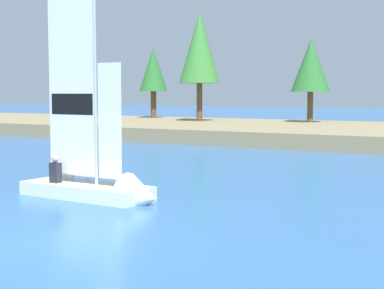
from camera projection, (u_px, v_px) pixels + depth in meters
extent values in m
plane|color=#2D609E|center=(41.00, 243.00, 11.13)|extent=(200.00, 200.00, 0.00)
cube|color=#897A56|center=(382.00, 135.00, 33.74)|extent=(80.00, 14.19, 0.80)
cylinder|color=brown|center=(153.00, 105.00, 46.99)|extent=(0.43, 0.43, 2.05)
cone|color=#286B2D|center=(153.00, 69.00, 46.76)|extent=(2.17, 2.17, 3.34)
cylinder|color=brown|center=(199.00, 102.00, 41.68)|extent=(0.39, 0.39, 2.60)
cone|color=#387F33|center=(199.00, 48.00, 41.37)|extent=(2.80, 2.80, 4.78)
cylinder|color=brown|center=(310.00, 107.00, 40.03)|extent=(0.38, 0.38, 2.00)
cone|color=#286B2D|center=(311.00, 65.00, 39.79)|extent=(2.57, 2.57, 3.49)
cube|color=silver|center=(86.00, 191.00, 15.98)|extent=(3.73, 1.46, 0.36)
cone|color=silver|center=(142.00, 197.00, 14.98)|extent=(0.97, 1.20, 1.16)
cylinder|color=#B7B7BC|center=(95.00, 73.00, 15.52)|extent=(0.08, 0.08, 5.75)
cube|color=white|center=(72.00, 86.00, 15.99)|extent=(1.64, 0.11, 4.61)
cube|color=black|center=(72.00, 104.00, 16.03)|extent=(1.48, 0.11, 0.55)
cube|color=white|center=(110.00, 121.00, 15.36)|extent=(0.74, 0.07, 2.94)
cylinder|color=#B7B7BC|center=(73.00, 174.00, 16.19)|extent=(1.64, 0.14, 0.06)
cube|color=#26262D|center=(55.00, 173.00, 16.16)|extent=(0.29, 0.21, 0.53)
sphere|color=tan|center=(55.00, 159.00, 16.12)|extent=(0.20, 0.20, 0.20)
cube|color=silver|center=(68.00, 170.00, 16.68)|extent=(0.29, 0.21, 0.56)
sphere|color=tan|center=(68.00, 156.00, 16.64)|extent=(0.20, 0.20, 0.20)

